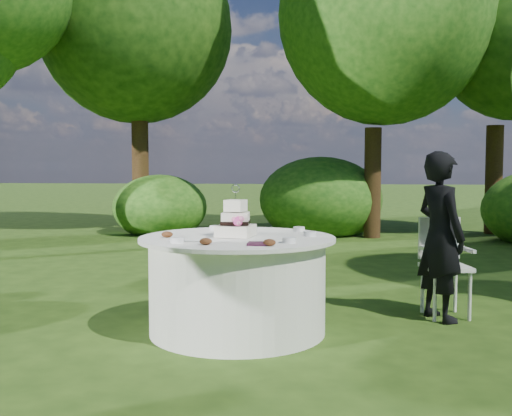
# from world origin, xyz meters

# --- Properties ---
(ground) EXTENTS (80.00, 80.00, 0.00)m
(ground) POSITION_xyz_m (0.00, 0.00, 0.00)
(ground) COLOR #243E11
(ground) RESTS_ON ground
(napkins) EXTENTS (0.14, 0.14, 0.02)m
(napkins) POSITION_xyz_m (0.22, -0.48, 0.78)
(napkins) COLOR #491F37
(napkins) RESTS_ON table
(feather_plume) EXTENTS (0.48, 0.07, 0.01)m
(feather_plume) POSITION_xyz_m (-0.24, -0.34, 0.78)
(feather_plume) COLOR white
(feather_plume) RESTS_ON table
(guest) EXTENTS (0.56, 0.63, 1.46)m
(guest) POSITION_xyz_m (1.68, 0.58, 0.73)
(guest) COLOR black
(guest) RESTS_ON ground
(table) EXTENTS (1.56, 1.56, 0.77)m
(table) POSITION_xyz_m (0.00, 0.00, 0.39)
(table) COLOR white
(table) RESTS_ON ground
(cake) EXTENTS (0.31, 0.31, 0.41)m
(cake) POSITION_xyz_m (-0.01, -0.02, 0.88)
(cake) COLOR beige
(cake) RESTS_ON table
(chair) EXTENTS (0.45, 0.44, 0.87)m
(chair) POSITION_xyz_m (1.74, 0.76, 0.51)
(chair) COLOR white
(chair) RESTS_ON ground
(votives) EXTENTS (1.05, 1.00, 0.04)m
(votives) POSITION_xyz_m (0.17, 0.05, 0.79)
(votives) COLOR white
(votives) RESTS_ON table
(petal_cups) EXTENTS (0.93, 0.49, 0.05)m
(petal_cups) POSITION_xyz_m (-0.13, -0.39, 0.79)
(petal_cups) COLOR #562D16
(petal_cups) RESTS_ON table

